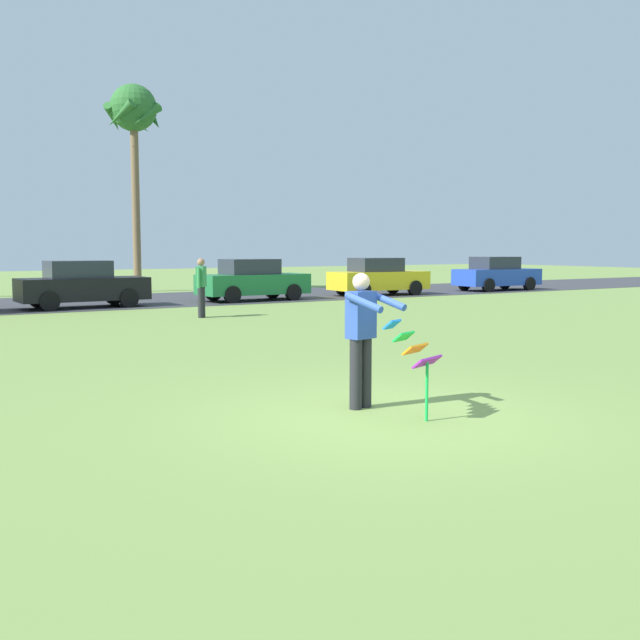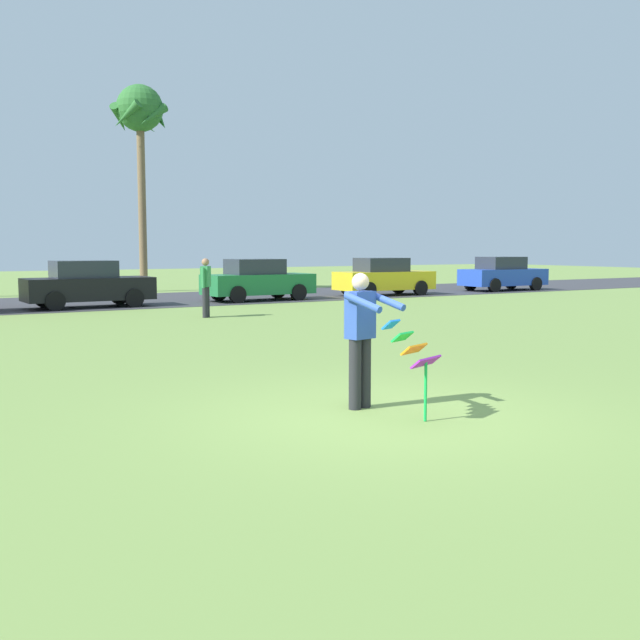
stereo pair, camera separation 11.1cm
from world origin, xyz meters
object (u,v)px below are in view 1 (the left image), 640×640
Objects in this scene: parked_car_green at (252,281)px; parked_car_black at (82,285)px; palm_tree_centre_far at (134,118)px; person_walker_near at (201,286)px; parked_car_yellow at (378,277)px; kite_held at (415,353)px; parked_car_blue at (497,274)px; person_kite_flyer at (362,335)px.

parked_car_black is at bearing 180.00° from parked_car_green.
person_walker_near is (-2.28, -13.32, -6.95)m from palm_tree_centre_far.
kite_held is at bearing -124.66° from parked_car_yellow.
parked_car_blue is at bearing 0.01° from parked_car_green.
person_kite_flyer is at bearing -126.30° from parked_car_yellow.
parked_car_blue is (6.90, -0.00, 0.00)m from parked_car_yellow.
parked_car_green is at bearing 68.11° from person_kite_flyer.
person_walker_near is at bearing -128.59° from parked_car_green.
person_walker_near is at bearing 78.54° from kite_held.
parked_car_green is (7.16, 17.81, -0.18)m from person_kite_flyer.
parked_car_blue is 2.44× the size of person_walker_near.
parked_car_yellow is (12.89, 18.64, -0.03)m from kite_held.
parked_car_blue is (12.83, 0.00, 0.00)m from parked_car_green.
parked_car_blue is 18.27m from palm_tree_centre_far.
parked_car_yellow is (12.33, 0.00, 0.00)m from parked_car_black.
palm_tree_centre_far is (-14.81, 7.98, 7.11)m from parked_car_blue.
person_walker_near is at bearing 76.92° from person_kite_flyer.
palm_tree_centre_far reaches higher than person_walker_near.
parked_car_yellow is 11.51m from person_walker_near.
kite_held is 0.68× the size of person_walker_near.
parked_car_yellow is at bearing 55.34° from kite_held.
parked_car_black is 6.40m from parked_car_green.
parked_car_blue is at bearing -0.00° from parked_car_yellow.
person_kite_flyer is 27.21m from palm_tree_centre_far.
person_kite_flyer is at bearing -111.89° from parked_car_green.
person_kite_flyer is 19.20m from parked_car_green.
parked_car_yellow is at bearing 180.00° from parked_car_blue.
palm_tree_centre_far is (-1.99, 7.98, 7.11)m from parked_car_green.
parked_car_black is 12.33m from parked_car_yellow.
parked_car_yellow is at bearing 0.02° from parked_car_green.
parked_car_blue is at bearing -28.31° from palm_tree_centre_far.
person_kite_flyer is 17.83m from parked_car_black.
parked_car_yellow is at bearing 27.67° from person_walker_near.
kite_held is 27.18m from parked_car_blue.
parked_car_blue is at bearing 43.29° from kite_held.
person_kite_flyer is at bearing -92.44° from parked_car_black.
parked_car_black is at bearing 88.29° from kite_held.
parked_car_blue is at bearing 0.00° from parked_car_black.
person_walker_near is (-10.19, -5.34, 0.16)m from parked_car_yellow.
parked_car_yellow is 1.01× the size of parked_car_blue.
parked_car_black is 11.56m from palm_tree_centre_far.
palm_tree_centre_far is (-7.92, 7.98, 7.11)m from parked_car_yellow.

